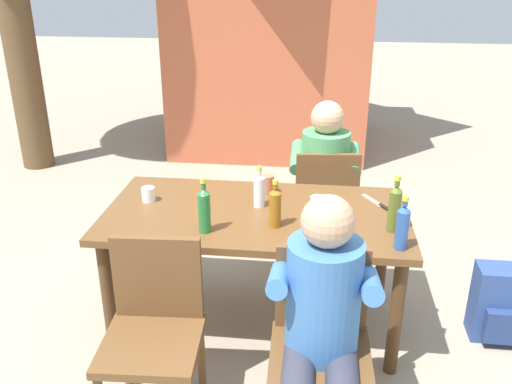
# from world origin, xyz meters

# --- Properties ---
(ground_plane) EXTENTS (24.00, 24.00, 0.00)m
(ground_plane) POSITION_xyz_m (0.00, 0.00, 0.00)
(ground_plane) COLOR gray
(dining_table) EXTENTS (1.68, 0.88, 0.73)m
(dining_table) POSITION_xyz_m (0.00, 0.00, 0.64)
(dining_table) COLOR brown
(dining_table) RESTS_ON ground_plane
(chair_far_right) EXTENTS (0.48, 0.48, 0.87)m
(chair_far_right) POSITION_xyz_m (0.39, 0.74, 0.49)
(chair_far_right) COLOR brown
(chair_far_right) RESTS_ON ground_plane
(chair_near_right) EXTENTS (0.45, 0.45, 0.87)m
(chair_near_right) POSITION_xyz_m (0.38, -0.74, 0.49)
(chair_near_right) COLOR brown
(chair_near_right) RESTS_ON ground_plane
(chair_near_left) EXTENTS (0.46, 0.46, 0.87)m
(chair_near_left) POSITION_xyz_m (-0.38, -0.74, 0.49)
(chair_near_left) COLOR brown
(chair_near_left) RESTS_ON ground_plane
(person_in_white_shirt) EXTENTS (0.47, 0.61, 1.18)m
(person_in_white_shirt) POSITION_xyz_m (0.38, 0.85, 0.66)
(person_in_white_shirt) COLOR #4C935B
(person_in_white_shirt) RESTS_ON ground_plane
(person_in_plaid_shirt) EXTENTS (0.47, 0.61, 1.18)m
(person_in_plaid_shirt) POSITION_xyz_m (0.38, -0.85, 0.66)
(person_in_plaid_shirt) COLOR #3D70B2
(person_in_plaid_shirt) RESTS_ON ground_plane
(bottle_blue) EXTENTS (0.06, 0.06, 0.28)m
(bottle_blue) POSITION_xyz_m (0.75, -0.33, 0.85)
(bottle_blue) COLOR #2D56A3
(bottle_blue) RESTS_ON dining_table
(bottle_amber) EXTENTS (0.06, 0.06, 0.26)m
(bottle_amber) POSITION_xyz_m (0.12, -0.16, 0.84)
(bottle_amber) COLOR #996019
(bottle_amber) RESTS_ON dining_table
(bottle_olive) EXTENTS (0.06, 0.06, 0.31)m
(bottle_olive) POSITION_xyz_m (0.73, -0.14, 0.86)
(bottle_olive) COLOR #566623
(bottle_olive) RESTS_ON dining_table
(bottle_clear) EXTENTS (0.06, 0.06, 0.24)m
(bottle_clear) POSITION_xyz_m (0.01, 0.08, 0.83)
(bottle_clear) COLOR white
(bottle_clear) RESTS_ON dining_table
(bottle_green) EXTENTS (0.06, 0.06, 0.30)m
(bottle_green) POSITION_xyz_m (-0.23, -0.27, 0.86)
(bottle_green) COLOR #287A38
(bottle_green) RESTS_ON dining_table
(cup_terracotta) EXTENTS (0.08, 0.08, 0.11)m
(cup_terracotta) POSITION_xyz_m (0.04, 0.27, 0.78)
(cup_terracotta) COLOR #BC6B47
(cup_terracotta) RESTS_ON dining_table
(cup_steel) EXTENTS (0.08, 0.08, 0.11)m
(cup_steel) POSITION_xyz_m (0.34, -0.01, 0.79)
(cup_steel) COLOR #B2B7BC
(cup_steel) RESTS_ON dining_table
(cup_white) EXTENTS (0.08, 0.08, 0.08)m
(cup_white) POSITION_xyz_m (-0.64, 0.07, 0.77)
(cup_white) COLOR white
(cup_white) RESTS_ON dining_table
(table_knife) EXTENTS (0.14, 0.22, 0.01)m
(table_knife) POSITION_xyz_m (0.68, 0.19, 0.73)
(table_knife) COLOR silver
(table_knife) RESTS_ON dining_table
(backpack_by_near_side) EXTENTS (0.32, 0.24, 0.45)m
(backpack_by_near_side) POSITION_xyz_m (1.41, 0.01, 0.22)
(backpack_by_near_side) COLOR #2D4784
(backpack_by_near_side) RESTS_ON ground_plane
(brick_kiosk) EXTENTS (2.40, 2.12, 2.88)m
(brick_kiosk) POSITION_xyz_m (-0.24, 3.57, 1.51)
(brick_kiosk) COLOR #B25638
(brick_kiosk) RESTS_ON ground_plane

